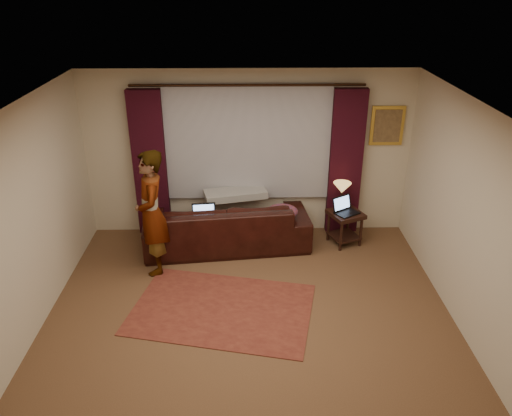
{
  "coord_description": "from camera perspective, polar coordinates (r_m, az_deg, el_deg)",
  "views": [
    {
      "loc": [
        -0.01,
        -4.79,
        3.87
      ],
      "look_at": [
        0.1,
        1.2,
        1.0
      ],
      "focal_mm": 35.0,
      "sensor_mm": 36.0,
      "label": 1
    }
  ],
  "objects": [
    {
      "name": "floor",
      "position": [
        6.17,
        -0.74,
        -13.37
      ],
      "size": [
        5.0,
        5.0,
        0.01
      ],
      "primitive_type": "cube",
      "color": "brown",
      "rests_on": "ground"
    },
    {
      "name": "ceiling",
      "position": [
        4.96,
        -0.91,
        10.73
      ],
      "size": [
        5.0,
        5.0,
        0.02
      ],
      "primitive_type": "cube",
      "color": "silver",
      "rests_on": "ground"
    },
    {
      "name": "wall_back",
      "position": [
        7.73,
        -0.93,
        6.17
      ],
      "size": [
        5.0,
        0.02,
        2.6
      ],
      "primitive_type": "cube",
      "color": "beige",
      "rests_on": "ground"
    },
    {
      "name": "wall_front",
      "position": [
        3.45,
        -0.55,
        -22.68
      ],
      "size": [
        5.0,
        0.02,
        2.6
      ],
      "primitive_type": "cube",
      "color": "beige",
      "rests_on": "ground"
    },
    {
      "name": "wall_left",
      "position": [
        5.98,
        -25.54,
        -2.58
      ],
      "size": [
        0.02,
        5.0,
        2.6
      ],
      "primitive_type": "cube",
      "color": "beige",
      "rests_on": "ground"
    },
    {
      "name": "wall_right",
      "position": [
        5.99,
        23.86,
        -2.19
      ],
      "size": [
        0.02,
        5.0,
        2.6
      ],
      "primitive_type": "cube",
      "color": "beige",
      "rests_on": "ground"
    },
    {
      "name": "sheer_curtain",
      "position": [
        7.61,
        -0.93,
        7.44
      ],
      "size": [
        2.5,
        0.05,
        1.8
      ],
      "primitive_type": "cube",
      "color": "#A3A3AA",
      "rests_on": "wall_back"
    },
    {
      "name": "drape_left",
      "position": [
        7.82,
        -12.02,
        4.87
      ],
      "size": [
        0.5,
        0.14,
        2.3
      ],
      "primitive_type": "cube",
      "color": "black",
      "rests_on": "floor"
    },
    {
      "name": "drape_right",
      "position": [
        7.82,
        10.19,
        5.05
      ],
      "size": [
        0.5,
        0.14,
        2.3
      ],
      "primitive_type": "cube",
      "color": "black",
      "rests_on": "floor"
    },
    {
      "name": "curtain_rod",
      "position": [
        7.34,
        -0.98,
        13.86
      ],
      "size": [
        0.04,
        0.04,
        3.4
      ],
      "primitive_type": "cylinder",
      "color": "black",
      "rests_on": "wall_back"
    },
    {
      "name": "picture_frame",
      "position": [
        7.86,
        14.75,
        9.09
      ],
      "size": [
        0.5,
        0.04,
        0.6
      ],
      "primitive_type": "cube",
      "color": "gold",
      "rests_on": "wall_back"
    },
    {
      "name": "sofa",
      "position": [
        7.56,
        -3.39,
        -0.96
      ],
      "size": [
        2.58,
        1.34,
        1.0
      ],
      "primitive_type": "imported",
      "rotation": [
        0.0,
        0.0,
        3.25
      ],
      "color": "black",
      "rests_on": "floor"
    },
    {
      "name": "throw_blanket",
      "position": [
        7.61,
        -2.41,
        3.46
      ],
      "size": [
        1.01,
        0.59,
        0.11
      ],
      "primitive_type": "cube",
      "rotation": [
        0.0,
        0.0,
        0.23
      ],
      "color": "#9A9993",
      "rests_on": "sofa"
    },
    {
      "name": "clothing_pile",
      "position": [
        7.45,
        3.0,
        -0.47
      ],
      "size": [
        0.55,
        0.47,
        0.2
      ],
      "primitive_type": "ellipsoid",
      "rotation": [
        0.0,
        0.0,
        0.24
      ],
      "color": "brown",
      "rests_on": "sofa"
    },
    {
      "name": "laptop_sofa",
      "position": [
        7.32,
        -5.94,
        -0.85
      ],
      "size": [
        0.39,
        0.42,
        0.25
      ],
      "primitive_type": null,
      "rotation": [
        0.0,
        0.0,
        0.12
      ],
      "color": "black",
      "rests_on": "sofa"
    },
    {
      "name": "area_rug",
      "position": [
        6.43,
        -3.9,
        -11.41
      ],
      "size": [
        2.48,
        1.92,
        0.01
      ],
      "primitive_type": "cube",
      "rotation": [
        0.0,
        0.0,
        -0.21
      ],
      "color": "maroon",
      "rests_on": "floor"
    },
    {
      "name": "end_table",
      "position": [
        7.84,
        10.09,
        -2.23
      ],
      "size": [
        0.61,
        0.61,
        0.53
      ],
      "primitive_type": "cube",
      "rotation": [
        0.0,
        0.0,
        0.4
      ],
      "color": "black",
      "rests_on": "floor"
    },
    {
      "name": "tiffany_lamp",
      "position": [
        7.71,
        9.73,
        1.36
      ],
      "size": [
        0.33,
        0.33,
        0.44
      ],
      "primitive_type": null,
      "rotation": [
        0.0,
        0.0,
        0.23
      ],
      "color": "olive",
      "rests_on": "end_table"
    },
    {
      "name": "laptop_table",
      "position": [
        7.63,
        10.41,
        0.21
      ],
      "size": [
        0.49,
        0.49,
        0.25
      ],
      "primitive_type": null,
      "rotation": [
        0.0,
        0.0,
        0.58
      ],
      "color": "black",
      "rests_on": "end_table"
    },
    {
      "name": "person",
      "position": [
        6.9,
        -11.83,
        -0.6
      ],
      "size": [
        0.62,
        0.62,
        1.78
      ],
      "primitive_type": "imported",
      "rotation": [
        0.0,
        0.0,
        -1.35
      ],
      "color": "#9A9993",
      "rests_on": "floor"
    }
  ]
}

